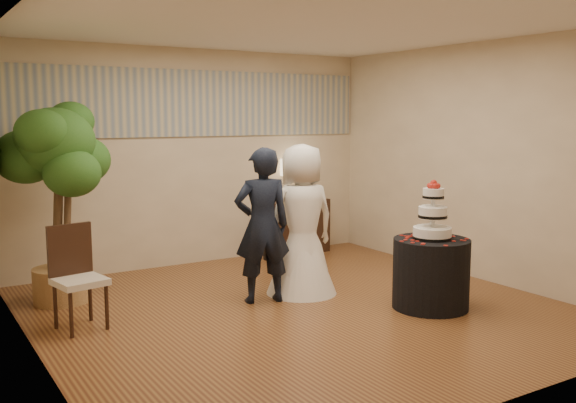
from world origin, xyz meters
TOP-DOWN VIEW (x-y plane):
  - floor at (0.00, 0.00)m, footprint 5.00×5.00m
  - ceiling at (0.00, 0.00)m, footprint 5.00×5.00m
  - wall_back at (0.00, 2.50)m, footprint 5.00×0.06m
  - wall_front at (0.00, -2.50)m, footprint 5.00×0.06m
  - wall_left at (-2.50, 0.00)m, footprint 0.06×5.00m
  - wall_right at (2.50, 0.00)m, footprint 0.06×5.00m
  - mural_border at (0.00, 2.48)m, footprint 4.90×0.02m
  - groom at (-0.18, 0.45)m, footprint 0.67×0.52m
  - bride at (0.34, 0.51)m, footprint 0.83×0.81m
  - cake_table at (1.16, -0.64)m, footprint 0.93×0.93m
  - wedding_cake at (1.16, -0.64)m, footprint 0.39×0.39m
  - console at (1.41, 2.29)m, footprint 0.96×0.52m
  - table_lamp at (1.41, 2.29)m, footprint 0.34×0.34m
  - ficus_tree at (-1.99, 1.55)m, footprint 1.39×1.39m
  - side_chair at (-2.03, 0.56)m, footprint 0.51×0.53m

SIDE VIEW (x-z plane):
  - floor at x=0.00m, z-range 0.00..0.00m
  - cake_table at x=1.16m, z-range 0.00..0.71m
  - console at x=1.41m, z-range 0.00..0.76m
  - side_chair at x=-2.03m, z-range 0.00..0.95m
  - groom at x=-0.18m, z-range 0.00..1.62m
  - bride at x=0.34m, z-range 0.00..1.65m
  - wedding_cake at x=1.16m, z-range 0.71..1.31m
  - table_lamp at x=1.41m, z-range 0.76..1.34m
  - ficus_tree at x=-1.99m, z-range 0.00..2.14m
  - wall_back at x=0.00m, z-range 0.00..2.80m
  - wall_front at x=0.00m, z-range 0.00..2.80m
  - wall_left at x=-2.50m, z-range 0.00..2.80m
  - wall_right at x=2.50m, z-range 0.00..2.80m
  - mural_border at x=0.00m, z-range 1.68..2.52m
  - ceiling at x=0.00m, z-range 2.80..2.80m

